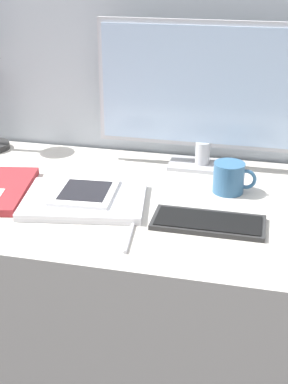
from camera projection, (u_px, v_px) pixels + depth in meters
wall_back at (187, 6)px, 1.56m from camera, size 3.60×0.05×2.40m
desk at (157, 315)px, 1.57m from camera, size 1.42×0.69×0.75m
monitor at (206, 92)px, 1.53m from camera, size 0.63×0.11×0.43m
keyboard at (208, 222)px, 1.28m from camera, size 0.27×0.12×0.01m
laptop at (85, 200)px, 1.39m from camera, size 0.34×0.28×0.02m
ereader at (85, 192)px, 1.40m from camera, size 0.17×0.19×0.01m
coffee_mug at (229, 178)px, 1.44m from camera, size 0.12×0.08×0.08m
pen at (130, 237)px, 1.22m from camera, size 0.02×0.14×0.01m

